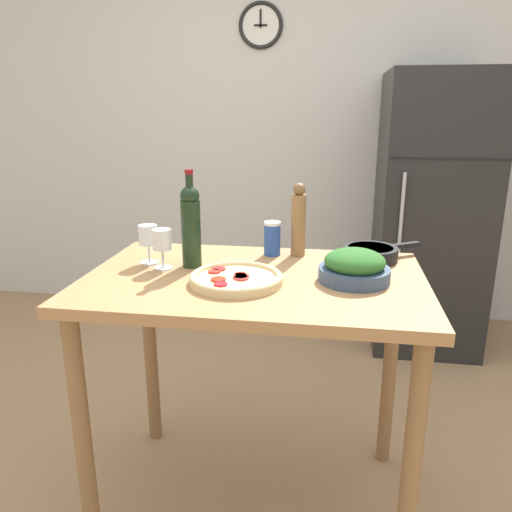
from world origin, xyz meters
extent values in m
plane|color=#9E7A56|center=(0.00, 0.00, 0.00)|extent=(14.00, 14.00, 0.00)
cube|color=silver|center=(0.00, 1.98, 1.30)|extent=(6.40, 0.06, 2.60)
torus|color=black|center=(-0.26, 1.94, 1.98)|extent=(0.29, 0.03, 0.29)
cylinder|color=white|center=(-0.26, 1.94, 1.98)|extent=(0.25, 0.01, 0.25)
cube|color=black|center=(-0.26, 1.93, 1.98)|extent=(0.09, 0.01, 0.01)
cube|color=black|center=(-0.26, 1.93, 2.02)|extent=(0.01, 0.01, 0.11)
cube|color=black|center=(0.85, 1.58, 0.83)|extent=(0.63, 0.70, 1.67)
cube|color=black|center=(0.85, 1.22, 1.20)|extent=(0.62, 0.01, 0.01)
cylinder|color=#B2B2B7|center=(0.63, 1.21, 0.75)|extent=(0.02, 0.02, 0.75)
cube|color=#A87A4C|center=(0.00, 0.00, 0.89)|extent=(1.14, 0.74, 0.04)
cylinder|color=olive|center=(-0.51, -0.31, 0.44)|extent=(0.06, 0.06, 0.87)
cylinder|color=olive|center=(0.51, -0.31, 0.44)|extent=(0.06, 0.06, 0.87)
cylinder|color=olive|center=(-0.51, 0.31, 0.44)|extent=(0.06, 0.06, 0.87)
cylinder|color=olive|center=(0.51, 0.31, 0.44)|extent=(0.06, 0.06, 0.87)
cylinder|color=black|center=(-0.24, 0.08, 1.03)|extent=(0.07, 0.07, 0.24)
sphere|color=black|center=(-0.24, 0.08, 1.17)|extent=(0.07, 0.07, 0.07)
cylinder|color=black|center=(-0.24, 0.08, 1.20)|extent=(0.03, 0.03, 0.07)
cylinder|color=maroon|center=(-0.24, 0.08, 1.25)|extent=(0.03, 0.03, 0.02)
cylinder|color=silver|center=(-0.33, 0.04, 0.91)|extent=(0.07, 0.07, 0.00)
cylinder|color=silver|center=(-0.33, 0.04, 0.95)|extent=(0.01, 0.01, 0.07)
cylinder|color=white|center=(-0.33, 0.04, 1.02)|extent=(0.07, 0.07, 0.07)
cylinder|color=maroon|center=(-0.33, 0.04, 0.99)|extent=(0.06, 0.06, 0.01)
cylinder|color=silver|center=(-0.40, 0.09, 0.91)|extent=(0.07, 0.07, 0.00)
cylinder|color=silver|center=(-0.40, 0.09, 0.95)|extent=(0.01, 0.01, 0.07)
cylinder|color=white|center=(-0.40, 0.09, 1.02)|extent=(0.07, 0.07, 0.07)
cylinder|color=maroon|center=(-0.40, 0.09, 0.99)|extent=(0.06, 0.06, 0.01)
cylinder|color=olive|center=(0.13, 0.27, 1.03)|extent=(0.05, 0.05, 0.24)
sphere|color=brown|center=(0.13, 0.27, 1.17)|extent=(0.05, 0.05, 0.05)
cylinder|color=#384C6B|center=(0.33, 0.00, 0.93)|extent=(0.23, 0.23, 0.05)
ellipsoid|color=#2D6628|center=(0.33, 0.00, 0.98)|extent=(0.20, 0.20, 0.08)
cylinder|color=#DBC189|center=(-0.05, -0.08, 0.92)|extent=(0.30, 0.30, 0.02)
torus|color=#DBC189|center=(-0.05, -0.08, 0.93)|extent=(0.30, 0.30, 0.02)
cylinder|color=red|center=(-0.03, -0.08, 0.93)|extent=(0.05, 0.05, 0.01)
cylinder|color=red|center=(-0.08, -0.16, 0.93)|extent=(0.04, 0.04, 0.01)
cylinder|color=red|center=(-0.12, -0.01, 0.93)|extent=(0.05, 0.05, 0.01)
cylinder|color=#AE2621|center=(-0.03, -0.07, 0.93)|extent=(0.04, 0.04, 0.01)
cylinder|color=red|center=(-0.04, -0.06, 0.93)|extent=(0.04, 0.04, 0.01)
cylinder|color=#AD240E|center=(-0.10, -0.12, 0.93)|extent=(0.05, 0.05, 0.01)
cylinder|color=red|center=(-0.03, -0.09, 0.93)|extent=(0.05, 0.05, 0.01)
cylinder|color=#AF281D|center=(-0.04, -0.06, 0.93)|extent=(0.03, 0.03, 0.01)
cylinder|color=red|center=(-0.13, -0.04, 0.93)|extent=(0.04, 0.04, 0.01)
cylinder|color=#284CA3|center=(0.03, 0.26, 0.97)|extent=(0.06, 0.06, 0.12)
cylinder|color=white|center=(0.03, 0.26, 1.04)|extent=(0.06, 0.06, 0.01)
cylinder|color=black|center=(0.40, 0.25, 0.94)|extent=(0.20, 0.20, 0.05)
cylinder|color=black|center=(0.40, 0.25, 0.94)|extent=(0.17, 0.17, 0.04)
cube|color=black|center=(0.54, 0.34, 0.95)|extent=(0.12, 0.08, 0.02)
camera|label=1|loc=(0.25, -1.58, 1.45)|focal=35.00mm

